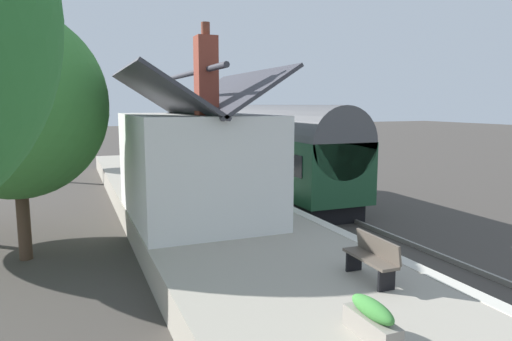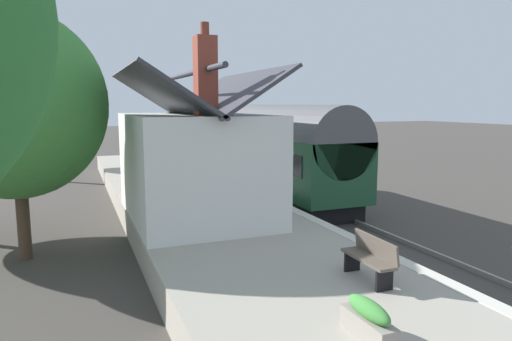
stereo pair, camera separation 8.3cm
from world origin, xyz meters
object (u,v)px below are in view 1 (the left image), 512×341
object	(u,v)px
planter_bench_right	(141,157)
bench_platform_end	(372,257)
station_building	(195,162)
tree_distant	(40,94)
bench_mid_platform	(182,161)
train	(289,153)
planter_edge_far	(240,181)
bench_near_building	(166,154)
planter_bench_left	(372,320)
tree_behind_building	(15,104)
planter_edge_near	(156,157)
station_sign_board	(187,145)

from	to	relation	value
planter_bench_right	bench_platform_end	bearing A→B (deg)	-175.73
station_building	tree_distant	xyz separation A→B (m)	(14.57, 4.97, 2.36)
tree_distant	bench_platform_end	bearing A→B (deg)	-162.07
station_building	bench_mid_platform	size ratio (longest dim) A/B	4.58
train	station_building	size ratio (longest dim) A/B	1.41
bench_mid_platform	planter_edge_far	bearing A→B (deg)	-172.12
bench_near_building	planter_bench_right	distance (m)	1.46
planter_bench_left	tree_behind_building	size ratio (longest dim) A/B	0.16
planter_edge_far	tree_distant	bearing A→B (deg)	35.62
bench_platform_end	planter_bench_left	bearing A→B (deg)	143.79
tree_distant	bench_mid_platform	bearing A→B (deg)	-122.18
bench_near_building	planter_edge_far	size ratio (longest dim) A/B	2.09
train	tree_behind_building	size ratio (longest dim) A/B	1.32
train	planter_bench_right	distance (m)	11.12
bench_platform_end	tree_distant	bearing A→B (deg)	17.93
planter_edge_near	station_sign_board	size ratio (longest dim) A/B	0.52
tree_behind_building	bench_mid_platform	bearing A→B (deg)	-34.11
bench_mid_platform	station_sign_board	world-z (taller)	station_sign_board
planter_edge_far	tree_behind_building	world-z (taller)	tree_behind_building
bench_mid_platform	station_sign_board	size ratio (longest dim) A/B	0.90
train	planter_bench_right	xyz separation A→B (m)	(9.90, 4.96, -1.01)
planter_bench_right	tree_distant	bearing A→B (deg)	84.20
train	planter_edge_near	world-z (taller)	train
planter_bench_left	tree_distant	distance (m)	24.05
bench_near_building	planter_edge_far	distance (m)	10.36
planter_edge_far	station_sign_board	bearing A→B (deg)	1.91
bench_platform_end	planter_edge_far	world-z (taller)	bench_platform_end
station_building	planter_edge_near	world-z (taller)	station_building
planter_bench_right	tree_behind_building	bearing A→B (deg)	159.31
bench_platform_end	planter_bench_left	xyz separation A→B (m)	(-1.93, 1.42, -0.19)
station_building	station_sign_board	distance (m)	12.03
bench_mid_platform	planter_bench_right	world-z (taller)	bench_mid_platform
planter_bench_left	planter_edge_far	xyz separation A→B (m)	(12.23, -2.37, 0.06)
planter_bench_left	planter_edge_far	distance (m)	12.46
bench_mid_platform	station_sign_board	bearing A→B (deg)	-22.82
planter_bench_right	tree_behind_building	world-z (taller)	tree_behind_building
station_sign_board	tree_distant	world-z (taller)	tree_distant
planter_bench_left	station_sign_board	xyz separation A→B (m)	(20.29, -2.10, 0.90)
planter_edge_near	planter_edge_far	world-z (taller)	planter_edge_near
bench_platform_end	train	bearing A→B (deg)	-17.65
planter_edge_near	tree_distant	size ratio (longest dim) A/B	0.12
station_building	planter_bench_left	xyz separation A→B (m)	(-8.55, -0.47, -1.43)
station_building	planter_bench_left	bearing A→B (deg)	-176.88
station_sign_board	tree_behind_building	distance (m)	13.99
station_building	tree_behind_building	bearing A→B (deg)	88.36
bench_platform_end	station_sign_board	world-z (taller)	station_sign_board
train	tree_behind_building	world-z (taller)	tree_behind_building
planter_edge_near	tree_distant	xyz separation A→B (m)	(1.51, 6.03, 3.64)
bench_mid_platform	planter_edge_far	distance (m)	6.62
station_building	planter_bench_left	world-z (taller)	station_building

